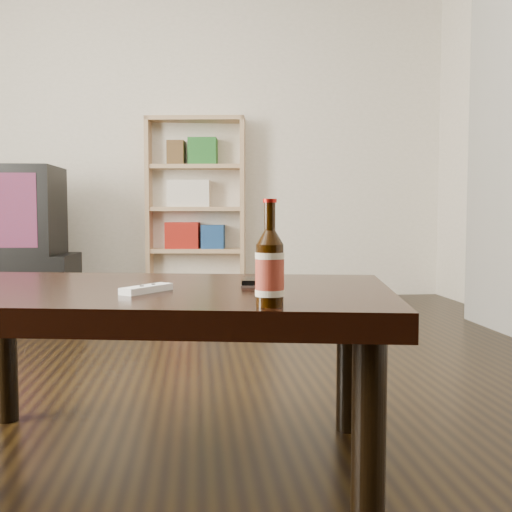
{
  "coord_description": "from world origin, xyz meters",
  "views": [
    {
      "loc": [
        0.43,
        -1.98,
        0.69
      ],
      "look_at": [
        0.56,
        -0.7,
        0.6
      ],
      "focal_mm": 42.0,
      "sensor_mm": 36.0,
      "label": 1
    }
  ],
  "objects": [
    {
      "name": "wall_back",
      "position": [
        0.0,
        3.01,
        1.35
      ],
      "size": [
        5.0,
        0.02,
        2.7
      ],
      "primitive_type": "cube",
      "color": "white",
      "rests_on": "ground"
    },
    {
      "name": "beer_bottle",
      "position": [
        0.59,
        -0.7,
        0.57
      ],
      "size": [
        0.07,
        0.07,
        0.23
      ],
      "rotation": [
        0.0,
        0.0,
        -0.03
      ],
      "color": "black",
      "rests_on": "coffee_table"
    },
    {
      "name": "phone",
      "position": [
        0.59,
        -0.32,
        0.5
      ],
      "size": [
        0.08,
        0.12,
        0.02
      ],
      "rotation": [
        0.0,
        0.0,
        -0.18
      ],
      "color": "silver",
      "rests_on": "coffee_table"
    },
    {
      "name": "tv_stand",
      "position": [
        -0.95,
        2.39,
        0.2
      ],
      "size": [
        1.04,
        0.55,
        0.41
      ],
      "primitive_type": "cube",
      "rotation": [
        0.0,
        0.0,
        -0.04
      ],
      "color": "black",
      "rests_on": "floor"
    },
    {
      "name": "floor",
      "position": [
        0.0,
        0.0,
        -0.01
      ],
      "size": [
        5.0,
        6.0,
        0.01
      ],
      "primitive_type": "cube",
      "color": "black",
      "rests_on": "ground"
    },
    {
      "name": "coffee_table",
      "position": [
        0.3,
        -0.33,
        0.43
      ],
      "size": [
        1.43,
        0.99,
        0.49
      ],
      "rotation": [
        0.0,
        0.0,
        -0.18
      ],
      "color": "black",
      "rests_on": "floor"
    },
    {
      "name": "bookshelf",
      "position": [
        0.43,
        3.02,
        0.76
      ],
      "size": [
        0.83,
        0.46,
        1.47
      ],
      "rotation": [
        0.0,
        0.0,
        -0.12
      ],
      "color": "#9F8258",
      "rests_on": "floor"
    },
    {
      "name": "remote",
      "position": [
        0.3,
        -0.44,
        0.5
      ],
      "size": [
        0.13,
        0.15,
        0.02
      ],
      "rotation": [
        0.0,
        0.0,
        -0.66
      ],
      "color": "silver",
      "rests_on": "coffee_table"
    }
  ]
}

